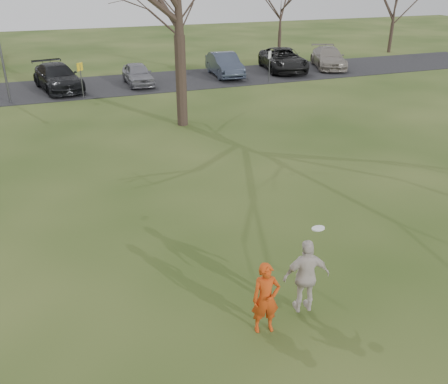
{
  "coord_description": "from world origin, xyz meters",
  "views": [
    {
      "loc": [
        -4.06,
        -6.74,
        6.87
      ],
      "look_at": [
        0.0,
        4.0,
        1.5
      ],
      "focal_mm": 38.17,
      "sensor_mm": 36.0,
      "label": 1
    }
  ],
  "objects": [
    {
      "name": "parking_strip",
      "position": [
        0.0,
        25.0,
        0.02
      ],
      "size": [
        62.0,
        6.5,
        0.04
      ],
      "primitive_type": "cube",
      "color": "black",
      "rests_on": "ground"
    },
    {
      "name": "car_6",
      "position": [
        12.79,
        25.41,
        0.84
      ],
      "size": [
        3.77,
        6.2,
        1.61
      ],
      "primitive_type": "imported",
      "rotation": [
        0.0,
        0.0,
        -0.2
      ],
      "color": "black",
      "rests_on": "parking_strip"
    },
    {
      "name": "catching_play",
      "position": [
        0.51,
        0.44,
        1.01
      ],
      "size": [
        1.06,
        0.61,
        1.91
      ],
      "color": "beige",
      "rests_on": "ground"
    },
    {
      "name": "car_3",
      "position": [
        -3.21,
        24.82,
        0.82
      ],
      "size": [
        3.18,
        5.67,
        1.55
      ],
      "primitive_type": "imported",
      "rotation": [
        0.0,
        0.0,
        0.2
      ],
      "color": "black",
      "rests_on": "parking_strip"
    },
    {
      "name": "car_7",
      "position": [
        16.56,
        25.25,
        0.78
      ],
      "size": [
        3.7,
        5.53,
        1.49
      ],
      "primitive_type": "imported",
      "rotation": [
        0.0,
        0.0,
        -0.35
      ],
      "color": "gray",
      "rests_on": "parking_strip"
    },
    {
      "name": "sign_yellow",
      "position": [
        -2.0,
        22.0,
        1.45
      ],
      "size": [
        0.35,
        0.35,
        2.08
      ],
      "color": "#47474C",
      "rests_on": "ground"
    },
    {
      "name": "small_tree_row",
      "position": [
        4.38,
        30.06,
        3.89
      ],
      "size": [
        55.0,
        5.9,
        8.5
      ],
      "color": "#352821",
      "rests_on": "ground"
    },
    {
      "name": "car_5",
      "position": [
        8.02,
        25.1,
        0.83
      ],
      "size": [
        2.05,
        4.91,
        1.58
      ],
      "primitive_type": "imported",
      "rotation": [
        0.0,
        0.0,
        -0.08
      ],
      "color": "#303849",
      "rests_on": "parking_strip"
    },
    {
      "name": "sign_white",
      "position": [
        10.0,
        22.0,
        1.45
      ],
      "size": [
        0.35,
        0.35,
        2.08
      ],
      "color": "#47474C",
      "rests_on": "ground"
    },
    {
      "name": "player_defender",
      "position": [
        -0.49,
        0.31,
        0.8
      ],
      "size": [
        0.64,
        0.48,
        1.6
      ],
      "primitive_type": "imported",
      "rotation": [
        0.0,
        0.0,
        -0.17
      ],
      "color": "#C13D0F",
      "rests_on": "ground"
    },
    {
      "name": "car_4",
      "position": [
        1.76,
        24.54,
        0.72
      ],
      "size": [
        1.61,
        4.0,
        1.36
      ],
      "primitive_type": "imported",
      "rotation": [
        0.0,
        0.0,
        -0.0
      ],
      "color": "gray",
      "rests_on": "parking_strip"
    },
    {
      "name": "ground",
      "position": [
        0.0,
        0.0,
        0.0
      ],
      "size": [
        120.0,
        120.0,
        0.0
      ],
      "primitive_type": "plane",
      "color": "#1E380F",
      "rests_on": "ground"
    }
  ]
}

